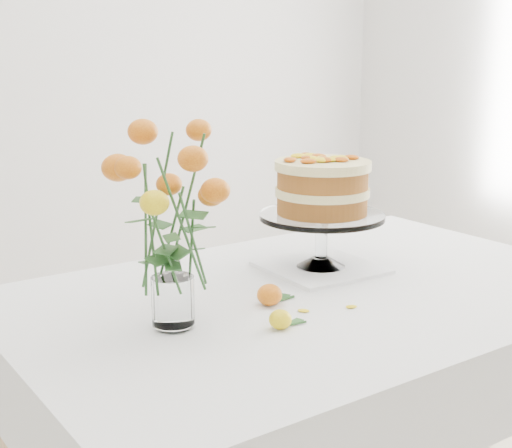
{
  "coord_description": "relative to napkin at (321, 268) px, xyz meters",
  "views": [
    {
      "loc": [
        -1.02,
        -1.21,
        1.29
      ],
      "look_at": [
        -0.14,
        0.05,
        0.92
      ],
      "focal_mm": 50.0,
      "sensor_mm": 36.0,
      "label": 1
    }
  ],
  "objects": [
    {
      "name": "napkin",
      "position": [
        0.0,
        0.0,
        0.0
      ],
      "size": [
        0.28,
        0.28,
        0.01
      ],
      "primitive_type": "cube",
      "rotation": [
        0.0,
        0.0,
        -0.04
      ],
      "color": "white",
      "rests_on": "table"
    },
    {
      "name": "stray_petal_b",
      "position": [
        -0.13,
        -0.26,
        -0.0
      ],
      "size": [
        0.03,
        0.02,
        0.0
      ],
      "primitive_type": "ellipsoid",
      "color": "yellow",
      "rests_on": "table"
    },
    {
      "name": "loose_rose_near",
      "position": [
        -0.33,
        -0.27,
        0.02
      ],
      "size": [
        0.08,
        0.05,
        0.04
      ],
      "rotation": [
        0.0,
        0.0,
        -0.12
      ],
      "color": "yellow",
      "rests_on": "table"
    },
    {
      "name": "loose_rose_far",
      "position": [
        -0.26,
        -0.14,
        0.02
      ],
      "size": [
        0.1,
        0.06,
        0.05
      ],
      "rotation": [
        0.0,
        0.0,
        0.08
      ],
      "color": "#BC4809",
      "rests_on": "table"
    },
    {
      "name": "stray_petal_a",
      "position": [
        -0.23,
        -0.22,
        -0.0
      ],
      "size": [
        0.03,
        0.02,
        0.0
      ],
      "primitive_type": "ellipsoid",
      "color": "yellow",
      "rests_on": "table"
    },
    {
      "name": "rose_vase",
      "position": [
        -0.5,
        -0.14,
        0.25
      ],
      "size": [
        0.35,
        0.35,
        0.43
      ],
      "rotation": [
        0.0,
        0.0,
        0.32
      ],
      "color": "silver",
      "rests_on": "table"
    },
    {
      "name": "cake_stand",
      "position": [
        0.0,
        0.0,
        0.19
      ],
      "size": [
        0.31,
        0.31,
        0.28
      ],
      "rotation": [
        0.0,
        0.0,
        0.17
      ],
      "color": "silver",
      "rests_on": "napkin"
    },
    {
      "name": "table",
      "position": [
        -0.11,
        -0.12,
        -0.09
      ],
      "size": [
        1.43,
        0.93,
        0.76
      ],
      "color": "tan",
      "rests_on": "ground"
    }
  ]
}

